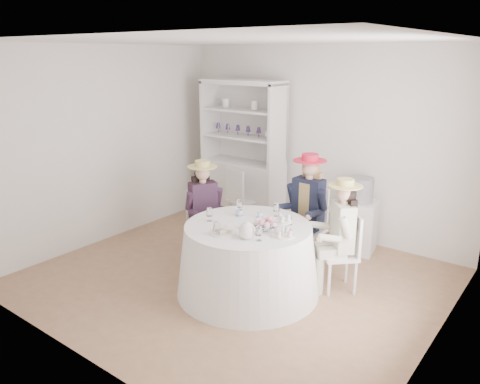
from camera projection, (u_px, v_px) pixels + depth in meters
The scene contains 23 objects.
ground at pixel (235, 278), 5.58m from camera, with size 4.50×4.50×0.00m, color #876243.
ceiling at pixel (234, 41), 4.81m from camera, with size 4.50×4.50×0.00m, color white.
wall_back at pixel (320, 142), 6.72m from camera, with size 4.50×4.50×0.00m, color silver.
wall_front at pixel (78, 216), 3.66m from camera, with size 4.50×4.50×0.00m, color silver.
wall_left at pixel (107, 145), 6.50m from camera, with size 4.50×4.50×0.00m, color silver.
wall_right at pixel (448, 207), 3.89m from camera, with size 4.50×4.50×0.00m, color silver.
tea_table at pixel (248, 259), 5.16m from camera, with size 1.58×1.58×0.79m.
hutch at pixel (244, 173), 7.28m from camera, with size 1.50×0.99×2.20m.
side_table at pixel (358, 226), 6.27m from camera, with size 0.45×0.45×0.70m, color silver.
hatbox at pixel (361, 190), 6.12m from camera, with size 0.33×0.33×0.33m, color black.
guest_left at pixel (204, 205), 5.89m from camera, with size 0.56×0.50×1.31m.
guest_mid at pixel (307, 204), 5.72m from camera, with size 0.52×0.54×1.43m.
guest_right at pixel (341, 229), 5.12m from camera, with size 0.55×0.55×1.30m.
spare_chair at pixel (240, 197), 6.99m from camera, with size 0.47×0.47×0.96m.
teacup_a at pixel (239, 213), 5.32m from camera, with size 0.08×0.08×0.07m, color white.
teacup_b at pixel (260, 215), 5.26m from camera, with size 0.06×0.06×0.06m, color white.
teacup_c at pixel (273, 226), 4.95m from camera, with size 0.08×0.08×0.06m, color white.
flower_bowl at pixel (262, 228), 4.90m from camera, with size 0.21×0.21×0.05m, color white.
flower_arrangement at pixel (266, 223), 4.89m from camera, with size 0.17×0.17×0.06m.
table_teapot at pixel (247, 231), 4.67m from camera, with size 0.25×0.17×0.18m.
sandwich_plate at pixel (223, 231), 4.82m from camera, with size 0.29×0.29×0.06m.
cupcake_stand at pixel (283, 228), 4.72m from camera, with size 0.24×0.24×0.22m.
stemware_set at pixel (248, 219), 5.02m from camera, with size 0.91×0.95×0.15m.
Camera 1 is at (3.10, -3.99, 2.58)m, focal length 35.00 mm.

